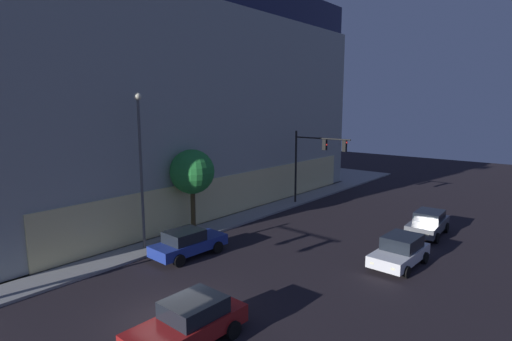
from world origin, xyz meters
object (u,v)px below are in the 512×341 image
Objects in this scene: car_red at (189,322)px; car_white at (400,251)px; car_blue at (188,243)px; modern_building at (131,98)px; traffic_light_far_corner at (315,154)px; street_lamp_sidewalk at (140,155)px; car_grey at (428,223)px; sidewalk_tree at (192,172)px.

car_white is (12.33, -3.23, -0.03)m from car_red.
car_blue is 11.94m from car_white.
traffic_light_far_corner is at bearing -71.03° from modern_building.
modern_building reaches higher than car_red.
modern_building reaches higher than street_lamp_sidewalk.
car_white is at bearing -175.74° from car_grey.
street_lamp_sidewalk is at bearing -175.86° from sidewalk_tree.
sidewalk_tree is 13.70m from car_red.
sidewalk_tree is 5.61m from car_blue.
street_lamp_sidewalk reaches higher than car_blue.
sidewalk_tree is at bearing -109.65° from modern_building.
street_lamp_sidewalk reaches higher than traffic_light_far_corner.
modern_building is 7.72× the size of car_red.
car_red is at bearing -119.82° from modern_building.
car_blue is at bearing -135.58° from sidewalk_tree.
modern_building is at bearing 86.00° from car_white.
modern_building is 8.20× the size of car_white.
modern_building is 30.02m from car_red.
sidewalk_tree is 1.22× the size of car_blue.
traffic_light_far_corner is 15.16m from car_blue.
street_lamp_sidewalk is at bearing 171.65° from traffic_light_far_corner.
car_grey is (6.48, 0.48, -0.01)m from car_white.
car_white is (3.43, -13.06, -3.43)m from sidewalk_tree.
sidewalk_tree is 16.37m from car_grey.
traffic_light_far_corner is at bearing 80.93° from car_grey.
sidewalk_tree is 13.93m from car_white.
modern_building is 7.79× the size of car_grey.
modern_building reaches higher than car_grey.
car_red is at bearing -132.16° from sidewalk_tree.
sidewalk_tree is at bearing 44.42° from car_blue.
car_white reaches higher than car_blue.
car_red is at bearing 165.34° from car_white.
sidewalk_tree is at bearing 4.14° from street_lamp_sidewalk.
car_grey is (9.90, -12.58, -3.43)m from sidewalk_tree.
modern_building is at bearing 70.35° from sidewalk_tree.
car_blue is at bearing 49.56° from car_red.
street_lamp_sidewalk reaches higher than car_red.
sidewalk_tree reaches higher than car_white.
street_lamp_sidewalk is 19.36m from car_grey.
car_red is 19.01m from car_grey.
modern_building is 29.53m from car_white.
modern_building is 29.35m from car_grey.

